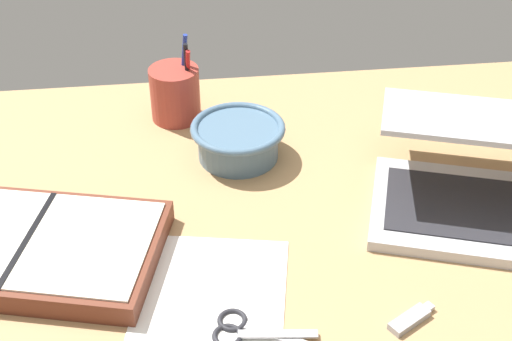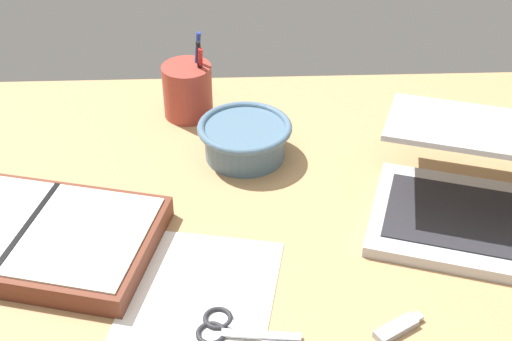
{
  "view_description": "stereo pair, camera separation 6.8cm",
  "coord_description": "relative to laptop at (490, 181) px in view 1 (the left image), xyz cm",
  "views": [
    {
      "loc": [
        -12.77,
        -76.15,
        70.71
      ],
      "look_at": [
        -2.58,
        8.38,
        9.0
      ],
      "focal_mm": 50.0,
      "sensor_mm": 36.0,
      "label": 1
    },
    {
      "loc": [
        -5.96,
        -76.7,
        70.71
      ],
      "look_at": [
        -2.58,
        8.38,
        9.0
      ],
      "focal_mm": 50.0,
      "sensor_mm": 36.0,
      "label": 2
    }
  ],
  "objects": [
    {
      "name": "desk_top",
      "position": [
        -32.21,
        -4.26,
        -5.94
      ],
      "size": [
        140.0,
        100.0,
        2.0
      ],
      "primitive_type": "cube",
      "color": "tan",
      "rests_on": "ground"
    },
    {
      "name": "scissors",
      "position": [
        -39.51,
        -20.26,
        -4.61
      ],
      "size": [
        13.15,
        8.17,
        0.8
      ],
      "rotation": [
        0.0,
        0.0,
        -0.32
      ],
      "color": "#B7B7BC",
      "rests_on": "desk_top"
    },
    {
      "name": "bowl",
      "position": [
        -36.1,
        18.21,
        -1.46
      ],
      "size": [
        15.77,
        15.77,
        6.26
      ],
      "color": "slate",
      "rests_on": "desk_top"
    },
    {
      "name": "paper_sheet_front",
      "position": [
        -43.35,
        -15.91,
        -4.86
      ],
      "size": [
        24.49,
        30.54,
        0.16
      ],
      "primitive_type": "cube",
      "rotation": [
        0.0,
        0.0,
        -0.2
      ],
      "color": "white",
      "rests_on": "desk_top"
    },
    {
      "name": "laptop",
      "position": [
        0.0,
        0.0,
        0.0
      ],
      "size": [
        41.46,
        38.73,
        14.96
      ],
      "rotation": [
        0.0,
        0.0,
        -0.32
      ],
      "color": "#B7B7BC",
      "rests_on": "desk_top"
    },
    {
      "name": "planner",
      "position": [
        -67.36,
        -3.08,
        -3.15
      ],
      "size": [
        40.13,
        30.1,
        3.78
      ],
      "rotation": [
        0.0,
        0.0,
        -0.25
      ],
      "color": "brown",
      "rests_on": "desk_top"
    },
    {
      "name": "usb_drive",
      "position": [
        -18.1,
        -21.22,
        -4.44
      ],
      "size": [
        6.99,
        5.08,
        1.0
      ],
      "rotation": [
        0.0,
        0.0,
        -1.03
      ],
      "color": "#99999E",
      "rests_on": "desk_top"
    },
    {
      "name": "pen_cup",
      "position": [
        -45.99,
        32.09,
        0.07
      ],
      "size": [
        8.92,
        8.92,
        15.87
      ],
      "color": "#9E382D",
      "rests_on": "desk_top"
    }
  ]
}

